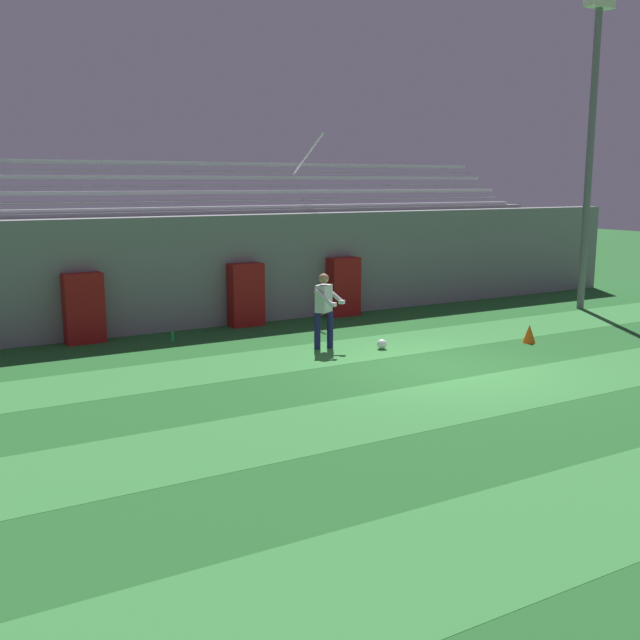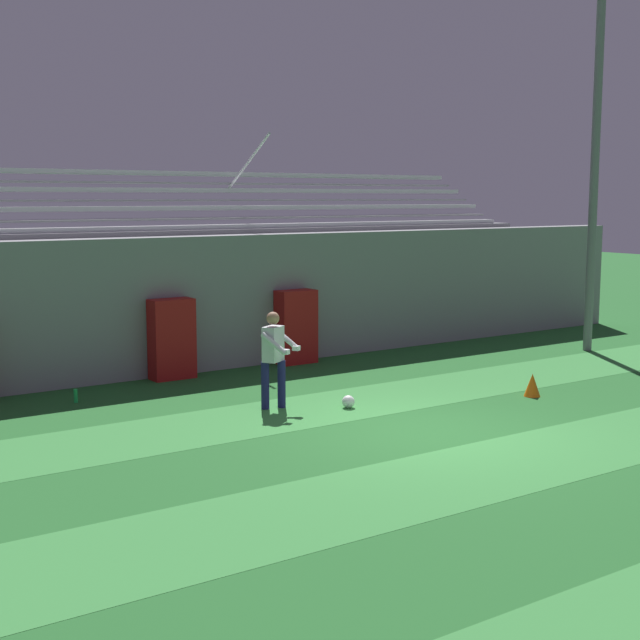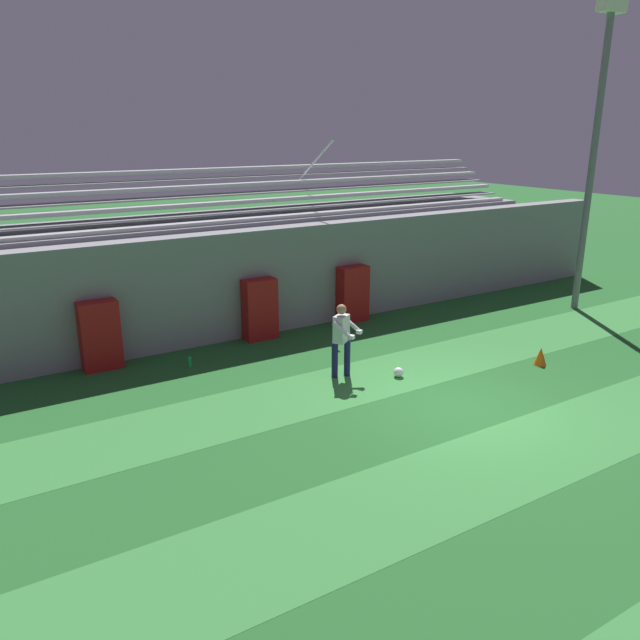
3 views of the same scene
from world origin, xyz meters
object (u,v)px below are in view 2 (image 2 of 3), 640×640
(floodlight_pole, at_px, (597,115))
(water_bottle, at_px, (76,396))
(padding_pillar_gate_left, at_px, (172,339))
(soccer_ball, at_px, (348,402))
(padding_pillar_gate_right, at_px, (296,327))
(goalkeeper, at_px, (274,354))
(traffic_cone, at_px, (532,385))

(floodlight_pole, xyz_separation_m, water_bottle, (-11.84, 1.56, -5.34))
(padding_pillar_gate_left, height_order, soccer_ball, padding_pillar_gate_left)
(soccer_ball, bearing_deg, padding_pillar_gate_left, 109.29)
(padding_pillar_gate_right, distance_m, floodlight_pole, 8.45)
(padding_pillar_gate_left, bearing_deg, water_bottle, -157.60)
(padding_pillar_gate_right, distance_m, water_bottle, 5.39)
(padding_pillar_gate_left, xyz_separation_m, goalkeeper, (0.34, -3.32, 0.15))
(padding_pillar_gate_right, xyz_separation_m, goalkeeper, (-2.60, -3.32, 0.15))
(soccer_ball, distance_m, water_bottle, 4.81)
(padding_pillar_gate_right, xyz_separation_m, water_bottle, (-5.26, -0.95, -0.68))
(padding_pillar_gate_left, height_order, water_bottle, padding_pillar_gate_left)
(padding_pillar_gate_right, relative_size, traffic_cone, 3.81)
(padding_pillar_gate_left, distance_m, goalkeeper, 3.34)
(padding_pillar_gate_right, height_order, soccer_ball, padding_pillar_gate_right)
(floodlight_pole, bearing_deg, padding_pillar_gate_left, 165.20)
(floodlight_pole, xyz_separation_m, soccer_ball, (-8.12, -1.49, -5.35))
(goalkeeper, xyz_separation_m, water_bottle, (-2.66, 2.36, -0.83))
(floodlight_pole, xyz_separation_m, traffic_cone, (-4.83, -2.66, -5.25))
(soccer_ball, bearing_deg, water_bottle, 140.60)
(goalkeeper, xyz_separation_m, traffic_cone, (4.35, -1.86, -0.74))
(padding_pillar_gate_right, relative_size, goalkeeper, 0.96)
(padding_pillar_gate_right, bearing_deg, water_bottle, -169.71)
(padding_pillar_gate_right, relative_size, soccer_ball, 7.28)
(padding_pillar_gate_right, bearing_deg, floodlight_pole, -20.91)
(goalkeeper, distance_m, water_bottle, 3.65)
(traffic_cone, bearing_deg, goalkeeper, 156.85)
(padding_pillar_gate_right, bearing_deg, goalkeeper, -128.10)
(traffic_cone, bearing_deg, padding_pillar_gate_right, 108.71)
(floodlight_pole, bearing_deg, traffic_cone, -151.17)
(goalkeeper, bearing_deg, floodlight_pole, 4.97)
(padding_pillar_gate_left, relative_size, padding_pillar_gate_right, 1.00)
(goalkeeper, height_order, traffic_cone, goalkeeper)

